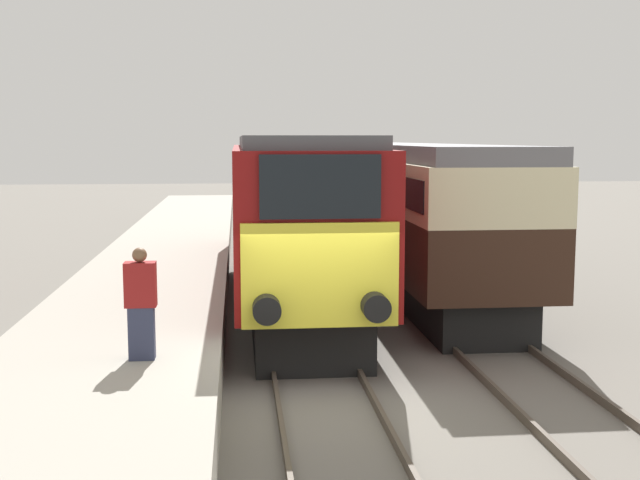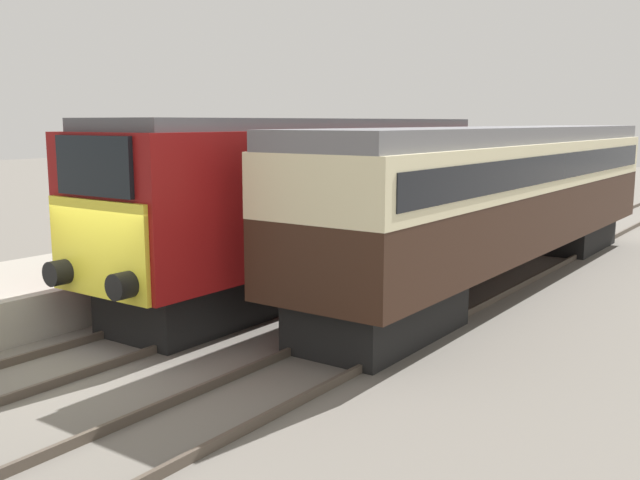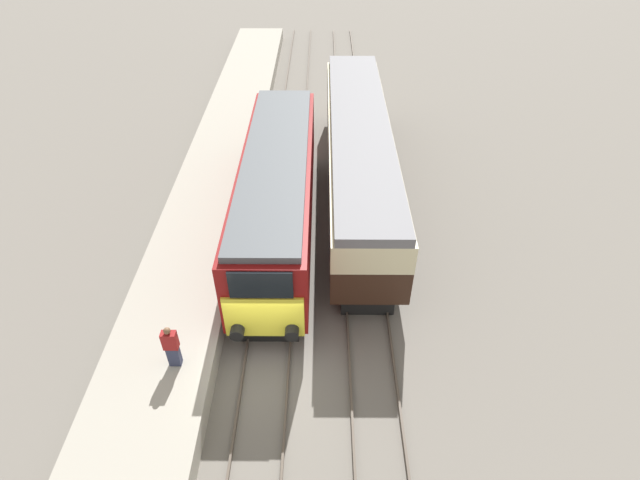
{
  "view_description": "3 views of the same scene",
  "coord_description": "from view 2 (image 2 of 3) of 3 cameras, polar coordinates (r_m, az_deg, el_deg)",
  "views": [
    {
      "loc": [
        -1.28,
        -11.81,
        3.96
      ],
      "look_at": [
        0.0,
        0.54,
        2.38
      ],
      "focal_mm": 45.0,
      "sensor_mm": 36.0,
      "label": 1
    },
    {
      "loc": [
        9.89,
        -6.9,
        3.95
      ],
      "look_at": [
        1.7,
        4.54,
        1.6
      ],
      "focal_mm": 40.0,
      "sensor_mm": 36.0,
      "label": 2
    },
    {
      "loc": [
        1.78,
        -9.83,
        13.39
      ],
      "look_at": [
        1.7,
        4.54,
        1.6
      ],
      "focal_mm": 28.0,
      "sensor_mm": 36.0,
      "label": 3
    }
  ],
  "objects": [
    {
      "name": "passenger_carriage",
      "position": [
        18.06,
        14.43,
        3.95
      ],
      "size": [
        2.75,
        16.02,
        3.81
      ],
      "color": "black",
      "rests_on": "ground_plane"
    },
    {
      "name": "rails_far_track",
      "position": [
        14.1,
        6.77,
        -6.56
      ],
      "size": [
        1.5,
        60.0,
        0.14
      ],
      "color": "#4C4238",
      "rests_on": "ground_plane"
    },
    {
      "name": "rails_near_track",
      "position": [
        15.95,
        -4.02,
        -4.62
      ],
      "size": [
        1.51,
        60.0,
        0.14
      ],
      "color": "#4C4238",
      "rests_on": "ground_plane"
    },
    {
      "name": "platform_left",
      "position": [
        20.21,
        -5.82,
        -0.63
      ],
      "size": [
        3.5,
        50.0,
        0.84
      ],
      "color": "#9E998C",
      "rests_on": "ground_plane"
    },
    {
      "name": "locomotive",
      "position": [
        16.89,
        -0.47,
        3.56
      ],
      "size": [
        2.7,
        12.78,
        4.01
      ],
      "color": "black",
      "rests_on": "ground_plane"
    },
    {
      "name": "ground_plane",
      "position": [
        12.69,
        -18.75,
        -9.17
      ],
      "size": [
        120.0,
        120.0,
        0.0
      ],
      "primitive_type": "plane",
      "color": "slate"
    }
  ]
}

